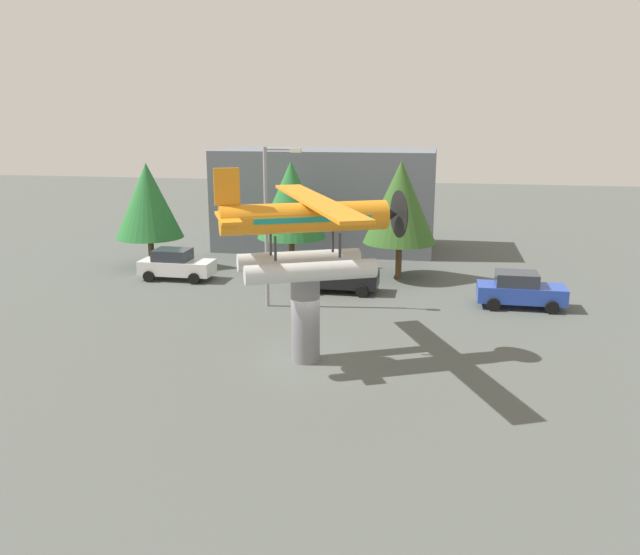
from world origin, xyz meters
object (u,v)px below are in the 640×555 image
(streetlight_primary, at_px, (270,216))
(tree_west, at_px, (148,201))
(car_mid_black, at_px, (338,276))
(tree_east, at_px, (291,200))
(car_far_blue, at_px, (520,290))
(storefront_building, at_px, (326,199))
(display_pedestal, at_px, (305,318))
(car_near_white, at_px, (176,264))
(floatplane_monument, at_px, (308,230))
(tree_center_back, at_px, (400,202))

(streetlight_primary, relative_size, tree_west, 1.20)
(car_mid_black, bearing_deg, streetlight_primary, -130.29)
(tree_west, relative_size, tree_east, 0.98)
(car_far_blue, height_order, tree_east, tree_east)
(car_mid_black, bearing_deg, car_far_blue, -7.46)
(tree_west, bearing_deg, storefront_building, 40.83)
(display_pedestal, height_order, car_mid_black, display_pedestal)
(streetlight_primary, bearing_deg, car_near_white, 148.05)
(car_far_blue, height_order, streetlight_primary, streetlight_primary)
(tree_east, bearing_deg, tree_west, -169.77)
(floatplane_monument, distance_m, streetlight_primary, 7.52)
(car_far_blue, bearing_deg, tree_west, 167.40)
(car_far_blue, relative_size, storefront_building, 0.28)
(floatplane_monument, height_order, tree_east, floatplane_monument)
(car_far_blue, distance_m, tree_east, 14.84)
(storefront_building, relative_size, tree_center_back, 2.23)
(display_pedestal, bearing_deg, streetlight_primary, 114.88)
(floatplane_monument, xyz_separation_m, tree_east, (-4.21, 15.20, -0.85))
(car_far_blue, bearing_deg, tree_east, 153.83)
(floatplane_monument, height_order, tree_west, floatplane_monument)
(display_pedestal, distance_m, floatplane_monument, 3.37)
(tree_west, xyz_separation_m, tree_east, (8.61, 1.55, 0.07))
(car_mid_black, xyz_separation_m, streetlight_primary, (-2.79, -3.29, 3.64))
(tree_west, height_order, tree_center_back, tree_center_back)
(car_near_white, bearing_deg, streetlight_primary, -31.95)
(streetlight_primary, bearing_deg, tree_east, 96.33)
(car_mid_black, bearing_deg, tree_east, 125.81)
(car_mid_black, relative_size, streetlight_primary, 0.54)
(streetlight_primary, height_order, tree_east, streetlight_primary)
(floatplane_monument, relative_size, tree_center_back, 1.47)
(display_pedestal, xyz_separation_m, car_mid_black, (-0.37, 10.09, -0.82))
(streetlight_primary, bearing_deg, tree_center_back, 50.19)
(streetlight_primary, bearing_deg, floatplane_monument, -64.12)
(storefront_building, relative_size, tree_east, 2.29)
(tree_west, distance_m, tree_center_back, 15.32)
(storefront_building, bearing_deg, car_near_white, -121.97)
(car_mid_black, relative_size, tree_east, 0.64)
(car_near_white, bearing_deg, car_mid_black, -5.63)
(storefront_building, bearing_deg, floatplane_monument, -81.65)
(tree_center_back, bearing_deg, car_far_blue, -37.78)
(streetlight_primary, xyz_separation_m, storefront_building, (0.05, 15.20, -1.06))
(display_pedestal, xyz_separation_m, floatplane_monument, (0.12, 0.05, 3.37))
(floatplane_monument, bearing_deg, tree_east, 80.83)
(car_far_blue, distance_m, streetlight_primary, 12.74)
(car_near_white, xyz_separation_m, tree_east, (5.85, 4.22, 3.34))
(car_far_blue, relative_size, tree_center_back, 0.62)
(car_mid_black, bearing_deg, display_pedestal, -87.92)
(floatplane_monument, distance_m, car_mid_black, 10.89)
(car_mid_black, height_order, tree_center_back, tree_center_back)
(display_pedestal, xyz_separation_m, tree_east, (-4.09, 15.26, 2.52))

